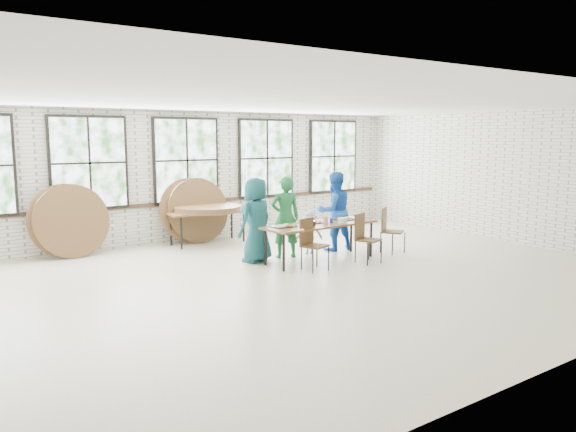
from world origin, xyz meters
name	(u,v)px	position (x,y,z in m)	size (l,w,h in m)	color
room	(186,162)	(0.00, 4.44, 1.83)	(12.00, 12.00, 12.00)	beige
dining_table	(320,226)	(1.17, 0.96, 0.69)	(2.44, 0.93, 0.74)	brown
chair_near_left	(311,240)	(0.57, 0.48, 0.56)	(0.53, 0.52, 0.95)	#4E351A
chair_near_right	(364,234)	(1.77, 0.36, 0.56)	(0.54, 0.54, 0.95)	#4E351A
chair_spare	(388,226)	(2.82, 0.74, 0.56)	(0.57, 0.57, 0.95)	#4E351A
adult_teal	(256,220)	(0.10, 1.61, 0.82)	(0.80, 0.52, 1.64)	#164154
adult_green	(285,217)	(0.79, 1.61, 0.82)	(0.60, 0.39, 1.64)	#1D6C34
toddler	(309,233)	(1.40, 1.61, 0.44)	(0.57, 0.33, 0.88)	#152043
adult_blue	(334,211)	(2.06, 1.61, 0.84)	(0.82, 0.64, 1.68)	blue
storage_table	(208,214)	(0.21, 3.84, 0.69)	(1.86, 0.90, 0.74)	brown
tabletop_clutter	(324,222)	(1.24, 0.95, 0.77)	(1.99, 0.58, 0.11)	black
round_tops_stacked	(208,208)	(0.21, 3.84, 0.80)	(1.50, 1.50, 0.13)	brown
round_tops_leaning	(136,216)	(-1.35, 4.15, 0.73)	(4.39, 0.44, 1.48)	brown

